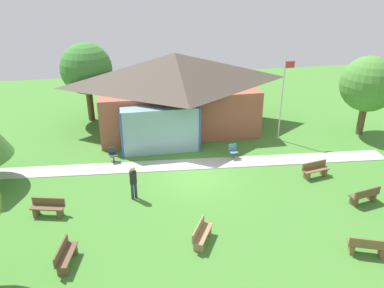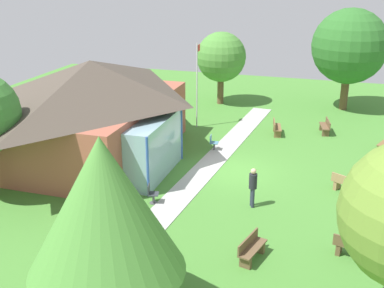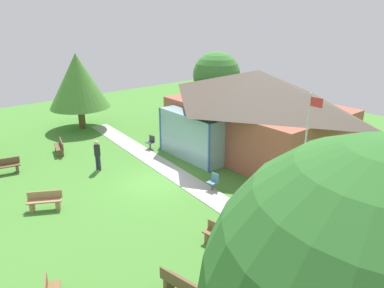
% 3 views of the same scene
% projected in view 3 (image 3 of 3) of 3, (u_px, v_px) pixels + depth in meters
% --- Properties ---
extents(ground_plane, '(44.00, 44.00, 0.00)m').
position_uv_depth(ground_plane, '(157.00, 183.00, 19.43)').
color(ground_plane, '#478433').
extents(pavilion, '(11.21, 8.56, 5.09)m').
position_uv_depth(pavilion, '(254.00, 110.00, 23.03)').
color(pavilion, '#A35642').
rests_on(pavilion, ground_plane).
extents(footpath, '(22.71, 3.11, 0.03)m').
position_uv_depth(footpath, '(178.00, 176.00, 20.24)').
color(footpath, '#ADADA8').
rests_on(footpath, ground_plane).
extents(flagpole, '(0.64, 0.08, 5.25)m').
position_uv_depth(flagpole, '(306.00, 146.00, 16.24)').
color(flagpole, silver).
rests_on(flagpole, ground_plane).
extents(bench_front_left, '(0.75, 1.56, 0.84)m').
position_uv_depth(bench_front_left, '(6.00, 167.00, 20.41)').
color(bench_front_left, brown).
rests_on(bench_front_left, ground_plane).
extents(bench_lawn_far_right, '(1.56, 0.73, 0.84)m').
position_uv_depth(bench_lawn_far_right, '(181.00, 286.00, 11.63)').
color(bench_lawn_far_right, brown).
rests_on(bench_lawn_far_right, ground_plane).
extents(bench_mid_left, '(1.56, 0.80, 0.84)m').
position_uv_depth(bench_mid_left, '(60.00, 147.00, 23.26)').
color(bench_mid_left, brown).
rests_on(bench_mid_left, ground_plane).
extents(bench_front_center, '(1.11, 1.53, 0.84)m').
position_uv_depth(bench_front_center, '(45.00, 201.00, 16.74)').
color(bench_front_center, '#9E7A51').
rests_on(bench_front_center, ground_plane).
extents(bench_mid_right, '(1.56, 0.72, 0.84)m').
position_uv_depth(bench_mid_right, '(222.00, 237.00, 14.10)').
color(bench_mid_right, brown).
rests_on(bench_mid_right, ground_plane).
extents(patio_chair_west, '(0.53, 0.53, 0.86)m').
position_uv_depth(patio_chair_west, '(151.00, 143.00, 24.05)').
color(patio_chair_west, '#33383D').
rests_on(patio_chair_west, ground_plane).
extents(patio_chair_lawn_spare, '(0.48, 0.48, 0.86)m').
position_uv_depth(patio_chair_lawn_spare, '(213.00, 182.00, 18.54)').
color(patio_chair_lawn_spare, teal).
rests_on(patio_chair_lawn_spare, ground_plane).
extents(visitor_strolling_lawn, '(0.34, 0.34, 1.74)m').
position_uv_depth(visitor_strolling_lawn, '(97.00, 153.00, 20.65)').
color(visitor_strolling_lawn, '#2D3347').
rests_on(visitor_strolling_lawn, ground_plane).
extents(tree_west_hedge, '(4.39, 4.39, 5.59)m').
position_uv_depth(tree_west_hedge, '(78.00, 81.00, 27.16)').
color(tree_west_hedge, brown).
rests_on(tree_west_hedge, ground_plane).
extents(tree_behind_pavilion_left, '(3.58, 3.58, 5.58)m').
position_uv_depth(tree_behind_pavilion_left, '(216.00, 76.00, 28.27)').
color(tree_behind_pavilion_left, brown).
rests_on(tree_behind_pavilion_left, ground_plane).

